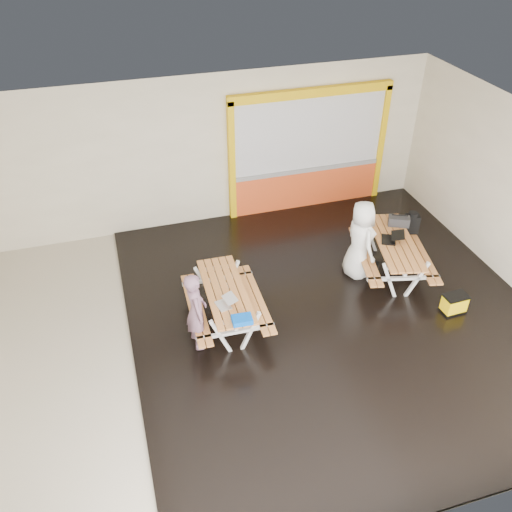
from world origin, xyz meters
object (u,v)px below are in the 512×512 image
object	(u,v)px
backpack	(412,223)
blue_pouch	(242,320)
laptop_right	(392,238)
fluke_bag	(454,304)
picnic_table_right	(394,249)
person_right	(360,240)
dark_case	(369,267)
person_left	(196,311)
toolbox	(399,221)
picnic_table_left	(226,298)
laptop_left	(226,303)

from	to	relation	value
backpack	blue_pouch	bearing A→B (deg)	-155.21
laptop_right	fluke_bag	world-z (taller)	laptop_right
backpack	picnic_table_right	bearing A→B (deg)	-140.63
fluke_bag	picnic_table_right	bearing A→B (deg)	110.20
person_right	dark_case	distance (m)	0.80
blue_pouch	dark_case	distance (m)	3.62
person_left	toolbox	world-z (taller)	person_left
blue_pouch	picnic_table_left	bearing A→B (deg)	93.77
picnic_table_left	person_right	distance (m)	3.02
person_left	backpack	xyz separation A→B (m)	(4.99, 1.54, -0.08)
picnic_table_left	fluke_bag	xyz separation A→B (m)	(4.17, -0.97, -0.37)
person_right	picnic_table_right	bearing A→B (deg)	-107.64
laptop_left	backpack	distance (m)	4.71
picnic_table_left	person_left	distance (m)	0.79
laptop_left	toolbox	xyz separation A→B (m)	(4.08, 1.40, 0.08)
fluke_bag	person_right	bearing A→B (deg)	127.01
person_left	person_right	distance (m)	3.72
picnic_table_left	laptop_left	size ratio (longest dim) A/B	5.29
laptop_right	dark_case	distance (m)	0.84
person_right	laptop_left	bearing A→B (deg)	105.45
person_left	blue_pouch	distance (m)	0.81
picnic_table_right	dark_case	distance (m)	0.67
picnic_table_left	laptop_right	world-z (taller)	laptop_right
person_right	laptop_left	world-z (taller)	person_right
blue_pouch	picnic_table_right	bearing A→B (deg)	21.19
toolbox	fluke_bag	world-z (taller)	toolbox
laptop_left	dark_case	bearing A→B (deg)	17.84
person_right	fluke_bag	distance (m)	2.14
picnic_table_right	fluke_bag	xyz separation A→B (m)	(0.54, -1.46, -0.39)
picnic_table_right	person_left	xyz separation A→B (m)	(-4.25, -0.93, 0.20)
picnic_table_left	person_right	world-z (taller)	person_right
picnic_table_left	fluke_bag	world-z (taller)	picnic_table_left
picnic_table_right	laptop_left	bearing A→B (deg)	-166.59
laptop_left	blue_pouch	xyz separation A→B (m)	(0.15, -0.50, 0.00)
person_right	toolbox	size ratio (longest dim) A/B	3.55
blue_pouch	person_right	bearing A→B (deg)	28.39
toolbox	dark_case	distance (m)	1.14
picnic_table_left	laptop_right	size ratio (longest dim) A/B	3.67
person_right	blue_pouch	bearing A→B (deg)	114.59
picnic_table_left	blue_pouch	bearing A→B (deg)	-86.23
picnic_table_left	picnic_table_right	xyz separation A→B (m)	(3.63, 0.49, 0.02)
picnic_table_left	laptop_left	bearing A→B (deg)	-103.45
person_right	backpack	xyz separation A→B (m)	(1.43, 0.44, -0.12)
blue_pouch	backpack	bearing A→B (deg)	24.79
laptop_left	laptop_right	size ratio (longest dim) A/B	0.69
person_right	blue_pouch	xyz separation A→B (m)	(-2.88, -1.56, -0.02)
person_left	toolbox	size ratio (longest dim) A/B	3.11
picnic_table_right	laptop_left	size ratio (longest dim) A/B	6.07
laptop_left	dark_case	xyz separation A→B (m)	(3.33, 1.07, -0.72)
person_right	fluke_bag	size ratio (longest dim) A/B	3.69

